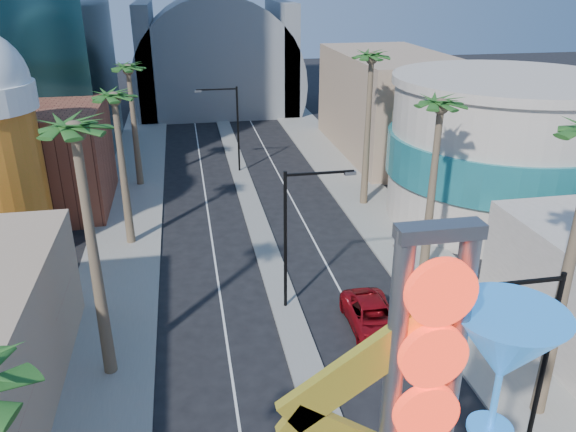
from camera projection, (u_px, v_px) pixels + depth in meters
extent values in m
cube|color=gray|center=(129.00, 215.00, 43.22)|extent=(5.00, 100.00, 0.15)
cube|color=gray|center=(365.00, 198.00, 46.45)|extent=(5.00, 100.00, 0.15)
cube|color=gray|center=(247.00, 193.00, 47.54)|extent=(1.60, 84.00, 0.15)
cube|color=brown|center=(40.00, 160.00, 43.27)|extent=(10.00, 10.00, 8.00)
cube|color=tan|center=(390.00, 104.00, 57.35)|extent=(10.00, 20.00, 10.00)
cylinder|color=#B7AB9B|center=(500.00, 153.00, 41.43)|extent=(16.00, 16.00, 10.00)
cylinder|color=teal|center=(500.00, 153.00, 41.43)|extent=(16.60, 16.60, 3.00)
cylinder|color=#B7AB9B|center=(511.00, 80.00, 39.35)|extent=(16.60, 16.60, 0.60)
cylinder|color=slate|center=(217.00, 80.00, 76.70)|extent=(22.00, 16.00, 22.00)
cube|color=slate|center=(147.00, 59.00, 73.99)|extent=(2.00, 16.00, 14.00)
cube|color=slate|center=(281.00, 55.00, 77.05)|extent=(2.00, 16.00, 14.00)
cube|color=slate|center=(440.00, 231.00, 11.07)|extent=(1.80, 0.50, 0.30)
cylinder|color=red|center=(441.00, 293.00, 11.23)|extent=(1.50, 0.25, 1.50)
cylinder|color=red|center=(433.00, 356.00, 11.84)|extent=(1.50, 0.25, 1.50)
cylinder|color=red|center=(426.00, 413.00, 12.45)|extent=(1.50, 0.25, 1.50)
cube|color=yellow|center=(355.00, 372.00, 12.06)|extent=(3.47, 0.25, 2.80)
cone|color=blue|center=(505.00, 346.00, 12.58)|extent=(2.60, 2.60, 1.80)
cylinder|color=blue|center=(495.00, 402.00, 13.21)|extent=(0.16, 0.16, 1.60)
cylinder|color=blue|center=(490.00, 428.00, 13.52)|extent=(1.10, 1.10, 0.12)
cylinder|color=black|center=(285.00, 243.00, 29.74)|extent=(0.18, 0.18, 8.00)
cube|color=black|center=(320.00, 173.00, 28.54)|extent=(3.60, 0.12, 0.12)
cube|color=slate|center=(350.00, 173.00, 28.86)|extent=(0.60, 0.25, 0.18)
cylinder|color=black|center=(238.00, 130.00, 51.41)|extent=(0.18, 0.18, 8.00)
cube|color=black|center=(216.00, 89.00, 49.61)|extent=(3.60, 0.12, 0.12)
cube|color=slate|center=(198.00, 91.00, 49.38)|extent=(0.60, 0.25, 0.18)
cylinder|color=black|center=(543.00, 371.00, 20.12)|extent=(0.18, 0.18, 8.00)
cube|color=black|center=(519.00, 283.00, 18.35)|extent=(3.24, 0.12, 0.12)
cube|color=slate|center=(478.00, 289.00, 18.14)|extent=(0.60, 0.25, 0.18)
cylinder|color=brown|center=(95.00, 264.00, 23.90)|extent=(0.40, 0.40, 11.50)
sphere|color=#1E501A|center=(75.00, 132.00, 21.64)|extent=(2.40, 2.40, 2.40)
cylinder|color=brown|center=(123.00, 175.00, 36.84)|extent=(0.40, 0.40, 10.00)
sphere|color=#1E501A|center=(114.00, 99.00, 34.87)|extent=(2.40, 2.40, 2.40)
cylinder|color=brown|center=(135.00, 130.00, 47.68)|extent=(0.40, 0.40, 10.00)
sphere|color=#1E501A|center=(128.00, 70.00, 45.71)|extent=(2.40, 2.40, 2.40)
cylinder|color=brown|center=(564.00, 289.00, 21.44)|extent=(0.40, 0.40, 12.00)
cylinder|color=brown|center=(431.00, 196.00, 32.58)|extent=(0.40, 0.40, 10.50)
sphere|color=#1E501A|center=(441.00, 106.00, 30.51)|extent=(2.40, 2.40, 2.40)
cylinder|color=brown|center=(367.00, 135.00, 43.22)|extent=(0.40, 0.40, 11.50)
sphere|color=#1E501A|center=(372.00, 58.00, 40.96)|extent=(2.40, 2.40, 2.40)
imported|color=maroon|center=(373.00, 318.00, 29.04)|extent=(2.59, 5.40, 1.48)
imported|color=gray|center=(400.00, 247.00, 35.79)|extent=(1.15, 1.04, 1.92)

